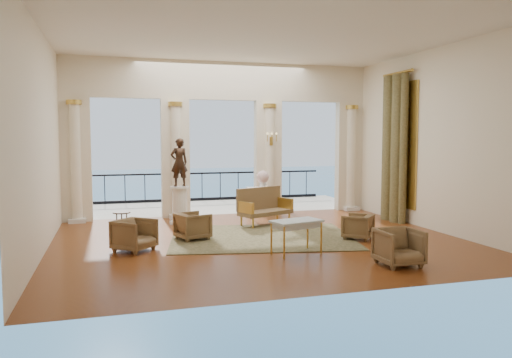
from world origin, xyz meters
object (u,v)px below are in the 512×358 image
object	(u,v)px
game_table	(296,224)
side_table	(122,216)
pedestal	(180,206)
statue	(179,162)
armchair_a	(134,233)
armchair_b	(399,245)
armchair_c	(358,225)
console_table	(263,192)
settee	(263,206)
armchair_d	(193,225)

from	to	relation	value
game_table	side_table	distance (m)	4.07
pedestal	side_table	size ratio (longest dim) A/B	1.57
statue	pedestal	bearing A→B (deg)	168.75
armchair_a	armchair_b	size ratio (longest dim) A/B	0.98
armchair_c	armchair_a	bearing A→B (deg)	-48.95
console_table	side_table	bearing A→B (deg)	-149.16
settee	console_table	xyz separation A→B (m)	(0.31, 1.05, 0.25)
game_table	pedestal	xyz separation A→B (m)	(-1.77, 4.13, -0.12)
game_table	armchair_c	bearing A→B (deg)	12.21
game_table	pedestal	distance (m)	4.50
armchair_b	pedestal	distance (m)	6.38
pedestal	armchair_c	bearing A→B (deg)	-41.23
statue	armchair_c	bearing A→B (deg)	127.52
armchair_a	game_table	bearing A→B (deg)	-67.57
side_table	statue	bearing A→B (deg)	48.94
settee	pedestal	world-z (taller)	pedestal
armchair_c	armchair_d	world-z (taller)	armchair_d
armchair_b	console_table	size ratio (longest dim) A/B	0.78
game_table	console_table	xyz separation A→B (m)	(0.67, 4.47, 0.12)
armchair_b	console_table	world-z (taller)	console_table
armchair_a	pedestal	size ratio (longest dim) A/B	0.72
settee	armchair_b	bearing A→B (deg)	-100.68
armchair_a	armchair_b	distance (m)	5.20
statue	console_table	size ratio (longest dim) A/B	1.36
armchair_b	settee	distance (m)	4.92
armchair_d	game_table	xyz separation A→B (m)	(1.76, -1.95, 0.27)
armchair_c	statue	xyz separation A→B (m)	(-3.63, 3.18, 1.33)
armchair_a	armchair_c	size ratio (longest dim) A/B	1.14
armchair_c	settee	world-z (taller)	settee
armchair_a	side_table	bearing A→B (deg)	53.49
pedestal	console_table	size ratio (longest dim) A/B	1.06
pedestal	armchair_d	bearing A→B (deg)	-89.81
armchair_d	game_table	world-z (taller)	armchair_d
armchair_b	side_table	size ratio (longest dim) A/B	1.16
settee	pedestal	bearing A→B (deg)	137.85
armchair_d	settee	distance (m)	2.58
armchair_b	pedestal	bearing A→B (deg)	120.39
statue	armchair_a	bearing A→B (deg)	54.82
armchair_c	console_table	size ratio (longest dim) A/B	0.67
armchair_a	statue	size ratio (longest dim) A/B	0.56
game_table	side_table	bearing A→B (deg)	129.50
settee	pedestal	size ratio (longest dim) A/B	1.59
armchair_a	armchair_d	bearing A→B (deg)	-16.12
settee	game_table	xyz separation A→B (m)	(-0.36, -3.42, 0.12)
side_table	armchair_b	bearing A→B (deg)	-38.13
game_table	armchair_b	bearing A→B (deg)	-58.39
armchair_d	armchair_b	bearing A→B (deg)	-155.30
console_table	game_table	bearing A→B (deg)	-95.61
armchair_b	settee	xyz separation A→B (m)	(-1.10, 4.80, 0.11)
armchair_c	side_table	distance (m)	5.36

